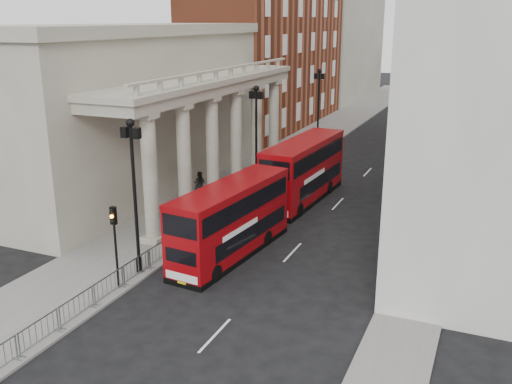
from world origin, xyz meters
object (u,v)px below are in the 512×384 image
at_px(traffic_light, 114,232).
at_px(pedestrian_c, 246,179).
at_px(lamp_post_mid, 256,132).
at_px(pedestrian_a, 198,190).
at_px(lamp_post_north, 318,104).
at_px(monument_column, 450,2).
at_px(lamp_post_south, 134,186).
at_px(bus_far, 304,169).
at_px(pedestrian_b, 200,184).
at_px(bus_near, 231,219).

bearing_deg(traffic_light, pedestrian_c, 93.53).
height_order(lamp_post_mid, pedestrian_a, lamp_post_mid).
height_order(lamp_post_north, pedestrian_c, lamp_post_north).
distance_m(monument_column, traffic_light, 91.17).
relative_size(monument_column, lamp_post_south, 6.51).
distance_m(traffic_light, bus_far, 18.33).
distance_m(lamp_post_north, pedestrian_b, 19.24).
bearing_deg(lamp_post_south, lamp_post_north, 90.00).
xyz_separation_m(pedestrian_a, pedestrian_c, (2.21, 3.80, 0.09)).
distance_m(lamp_post_north, pedestrian_c, 16.21).
xyz_separation_m(monument_column, pedestrian_c, (-7.63, -71.69, -15.01)).
height_order(traffic_light, bus_near, traffic_light).
bearing_deg(lamp_post_north, monument_column, 83.28).
xyz_separation_m(pedestrian_b, pedestrian_c, (2.64, 2.81, -0.10)).
height_order(lamp_post_mid, bus_near, lamp_post_mid).
bearing_deg(pedestrian_c, monument_column, 107.56).
bearing_deg(monument_column, pedestrian_b, -97.85).
bearing_deg(pedestrian_c, pedestrian_a, -96.52).
height_order(traffic_light, pedestrian_b, traffic_light).
distance_m(bus_far, pedestrian_a, 8.06).
distance_m(monument_column, lamp_post_north, 57.46).
relative_size(pedestrian_a, pedestrian_c, 0.89).
distance_m(monument_column, pedestrian_a, 77.61).
distance_m(lamp_post_north, bus_near, 28.08).
height_order(bus_near, bus_far, bus_far).
distance_m(lamp_post_south, pedestrian_b, 14.51).
height_order(bus_far, pedestrian_b, bus_far).
height_order(lamp_post_south, pedestrian_c, lamp_post_south).
relative_size(monument_column, lamp_post_mid, 6.51).
xyz_separation_m(traffic_light, pedestrian_a, (-3.34, 14.53, -2.23)).
xyz_separation_m(lamp_post_south, traffic_light, (0.10, -2.02, -1.80)).
bearing_deg(bus_far, traffic_light, -98.74).
distance_m(lamp_post_south, traffic_light, 2.71).
bearing_deg(pedestrian_b, bus_near, 115.36).
xyz_separation_m(lamp_post_south, bus_far, (3.91, 15.90, -2.50)).
bearing_deg(lamp_post_north, bus_far, -76.35).
height_order(bus_near, pedestrian_b, bus_near).
relative_size(lamp_post_south, bus_far, 0.77).
height_order(monument_column, pedestrian_c, monument_column).
distance_m(lamp_post_south, lamp_post_mid, 16.00).
xyz_separation_m(pedestrian_a, pedestrian_b, (-0.43, 1.00, 0.20)).
bearing_deg(lamp_post_mid, bus_far, -1.50).
bearing_deg(traffic_light, pedestrian_a, 102.96).
distance_m(monument_column, pedestrian_b, 76.66).
bearing_deg(lamp_post_south, bus_far, 76.18).
distance_m(traffic_light, bus_near, 7.18).
relative_size(bus_far, pedestrian_b, 5.65).
bearing_deg(lamp_post_mid, pedestrian_c, 163.09).
height_order(pedestrian_b, pedestrian_c, pedestrian_b).
xyz_separation_m(monument_column, bus_near, (-3.13, -83.74, -13.76)).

